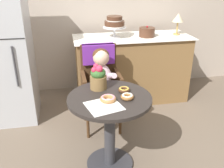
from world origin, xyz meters
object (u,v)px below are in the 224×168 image
(cafe_table, at_px, (110,118))
(flower_vase, at_px, (98,77))
(donut_mid, at_px, (108,99))
(donut_front, at_px, (124,90))
(round_layer_cake, at_px, (147,32))
(table_lamp, at_px, (178,18))
(refrigerator, at_px, (2,52))
(seated_child, at_px, (102,76))
(wicker_chair, at_px, (100,74))
(donut_side, at_px, (127,96))
(tiered_cake_stand, at_px, (114,23))

(cafe_table, height_order, flower_vase, flower_vase)
(donut_mid, bearing_deg, donut_front, 41.16)
(round_layer_cake, bearing_deg, donut_front, -116.17)
(donut_mid, distance_m, round_layer_cake, 1.55)
(table_lamp, height_order, refrigerator, refrigerator)
(seated_child, xyz_separation_m, table_lamp, (1.14, 0.72, 0.44))
(table_lamp, bearing_deg, cafe_table, -131.80)
(wicker_chair, xyz_separation_m, flower_vase, (-0.09, -0.55, 0.19))
(cafe_table, distance_m, donut_front, 0.28)
(donut_mid, distance_m, table_lamp, 1.85)
(cafe_table, bearing_deg, flower_vase, 109.92)
(table_lamp, xyz_separation_m, refrigerator, (-2.21, -0.20, -0.27))
(wicker_chair, bearing_deg, donut_side, -78.79)
(tiered_cake_stand, bearing_deg, cafe_table, -103.08)
(wicker_chair, xyz_separation_m, refrigerator, (-1.07, 0.37, 0.21))
(wicker_chair, relative_size, seated_child, 1.31)
(wicker_chair, distance_m, table_lamp, 1.36)
(donut_front, xyz_separation_m, table_lamp, (1.02, 1.22, 0.38))
(round_layer_cake, distance_m, table_lamp, 0.46)
(donut_mid, distance_m, tiered_cake_stand, 1.45)
(tiered_cake_stand, distance_m, table_lamp, 0.86)
(donut_mid, bearing_deg, cafe_table, 70.25)
(tiered_cake_stand, bearing_deg, round_layer_cake, -3.62)
(seated_child, xyz_separation_m, donut_front, (0.12, -0.50, 0.06))
(wicker_chair, bearing_deg, cafe_table, -88.96)
(cafe_table, distance_m, round_layer_cake, 1.54)
(table_lamp, bearing_deg, tiered_cake_stand, 179.90)
(flower_vase, distance_m, table_lamp, 1.68)
(donut_side, distance_m, tiered_cake_stand, 1.41)
(donut_mid, relative_size, tiered_cake_stand, 0.44)
(donut_mid, relative_size, refrigerator, 0.08)
(donut_side, bearing_deg, wicker_chair, 98.46)
(donut_front, relative_size, donut_side, 0.94)
(seated_child, distance_m, round_layer_cake, 1.03)
(flower_vase, distance_m, refrigerator, 1.34)
(wicker_chair, bearing_deg, seated_child, -87.25)
(flower_vase, relative_size, table_lamp, 0.82)
(wicker_chair, height_order, tiered_cake_stand, tiered_cake_stand)
(cafe_table, distance_m, refrigerator, 1.56)
(donut_side, bearing_deg, refrigerator, 135.79)
(seated_child, distance_m, refrigerator, 1.20)
(cafe_table, relative_size, wicker_chair, 0.75)
(seated_child, relative_size, donut_front, 7.03)
(tiered_cake_stand, height_order, refrigerator, refrigerator)
(wicker_chair, xyz_separation_m, donut_front, (0.12, -0.65, 0.10))
(table_lamp, bearing_deg, donut_front, -129.84)
(seated_child, distance_m, tiered_cake_stand, 0.87)
(refrigerator, bearing_deg, donut_side, -44.21)
(wicker_chair, height_order, refrigerator, refrigerator)
(cafe_table, height_order, refrigerator, refrigerator)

